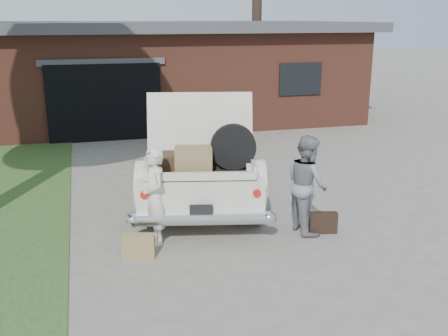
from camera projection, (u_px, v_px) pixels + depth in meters
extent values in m
plane|color=gray|center=(234.00, 245.00, 8.23)|extent=(90.00, 90.00, 0.00)
cube|color=brown|center=(170.00, 74.00, 18.72)|extent=(12.00, 7.00, 3.00)
cube|color=#4C4C51|center=(169.00, 26.00, 18.26)|extent=(12.80, 7.80, 0.30)
cube|color=black|center=(105.00, 102.00, 15.00)|extent=(3.20, 0.30, 2.20)
cube|color=#4C4C51|center=(102.00, 62.00, 14.61)|extent=(3.50, 0.12, 0.18)
cube|color=black|center=(300.00, 79.00, 16.32)|extent=(1.40, 0.08, 1.00)
cylinder|color=#38281E|center=(257.00, 24.00, 23.57)|extent=(0.44, 0.44, 6.31)
cube|color=silver|center=(200.00, 159.00, 10.68)|extent=(3.13, 5.61, 0.69)
cube|color=#B8B1A2|center=(200.00, 127.00, 10.81)|extent=(2.17, 2.45, 0.55)
cube|color=black|center=(200.00, 119.00, 11.78)|extent=(1.62, 0.44, 0.47)
cube|color=black|center=(200.00, 139.00, 9.85)|extent=(1.62, 0.44, 0.47)
cylinder|color=black|center=(147.00, 205.00, 8.99)|extent=(0.38, 0.73, 0.70)
cylinder|color=black|center=(255.00, 203.00, 9.07)|extent=(0.38, 0.73, 0.70)
cylinder|color=black|center=(161.00, 153.00, 12.45)|extent=(0.38, 0.73, 0.70)
cylinder|color=black|center=(239.00, 152.00, 12.53)|extent=(0.38, 0.73, 0.70)
cylinder|color=silver|center=(201.00, 219.00, 8.15)|extent=(2.16, 0.66, 0.19)
cylinder|color=#A5140F|center=(145.00, 194.00, 8.07)|extent=(0.15, 0.13, 0.13)
cylinder|color=#A5140F|center=(257.00, 192.00, 8.15)|extent=(0.15, 0.13, 0.13)
cube|color=black|center=(201.00, 210.00, 8.08)|extent=(0.36, 0.10, 0.18)
cube|color=black|center=(201.00, 170.00, 8.64)|extent=(1.86, 1.50, 0.04)
cube|color=silver|center=(149.00, 164.00, 8.57)|extent=(0.32, 1.15, 0.19)
cube|color=silver|center=(252.00, 163.00, 8.65)|extent=(0.32, 1.15, 0.19)
cube|color=silver|center=(201.00, 176.00, 8.06)|extent=(1.67, 0.44, 0.13)
cube|color=silver|center=(200.00, 128.00, 8.88)|extent=(1.82, 0.75, 1.19)
cube|color=#462E1E|center=(176.00, 161.00, 8.65)|extent=(0.83, 0.63, 0.24)
cube|color=olive|center=(194.00, 160.00, 8.38)|extent=(0.66, 0.51, 0.41)
cube|color=black|center=(209.00, 159.00, 8.80)|extent=(0.78, 0.60, 0.22)
cylinder|color=black|center=(233.00, 147.00, 8.50)|extent=(0.76, 0.33, 0.75)
imported|color=silver|center=(155.00, 196.00, 8.12)|extent=(0.47, 0.62, 1.55)
imported|color=gray|center=(307.00, 184.00, 8.59)|extent=(0.65, 0.82, 1.63)
cube|color=#9C834F|center=(138.00, 246.00, 7.75)|extent=(0.50, 0.27, 0.37)
cube|color=black|center=(323.00, 223.00, 8.67)|extent=(0.48, 0.25, 0.35)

